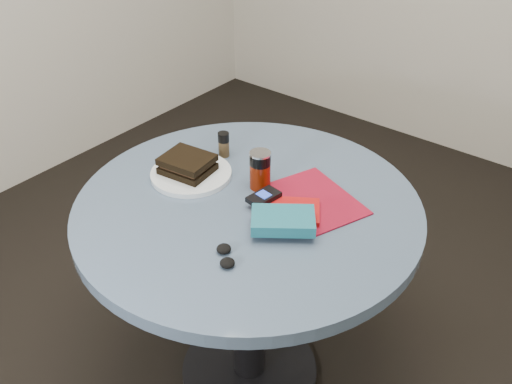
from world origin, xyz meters
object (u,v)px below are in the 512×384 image
Objects in this scene: soda_can at (260,170)px; magazine at (314,200)px; mp3_player at (264,197)px; sandwich at (187,164)px; red_book at (288,211)px; pepper_grinder at (224,144)px; headphones at (226,256)px; table at (248,247)px; novel at (283,220)px; plate at (191,174)px.

soda_can is 0.18m from magazine.
sandwich is at bearing -175.39° from mp3_player.
magazine is 1.59× the size of red_book.
red_book is at bearing 3.70° from mp3_player.
magazine is 2.76× the size of mp3_player.
headphones is (0.34, -0.38, -0.03)m from pepper_grinder.
red_book is at bearing -22.73° from soda_can.
table is 6.24× the size of sandwich.
sandwich is at bearing 137.08° from novel.
red_book is (0.35, -0.13, -0.03)m from pepper_grinder.
sandwich reaches higher than plate.
plate is at bearing -176.14° from mp3_player.
table is at bearing -0.60° from plate.
table is 4.03× the size of plate.
novel is (0.01, -0.17, 0.03)m from magazine.
plate is 2.10× the size of soda_can.
pepper_grinder is at bearing 90.29° from plate.
soda_can is 0.67× the size of red_book.
headphones is at bearing -74.25° from magazine.
magazine is (0.37, 0.12, -0.01)m from plate.
headphones is at bearing -141.08° from novel.
pepper_grinder is (0.01, 0.16, 0.00)m from sandwich.
headphones is (-0.01, -0.25, -0.00)m from red_book.
red_book is 0.25m from headphones.
magazine is 0.35m from headphones.
novel reaches higher than table.
headphones reaches higher than magazine.
plate is at bearing -157.51° from soda_can.
soda_can is at bearing -145.38° from magazine.
novel is 1.75× the size of headphones.
soda_can is (0.21, 0.09, 0.02)m from sandwich.
red_book is (0.14, -0.06, -0.05)m from soda_can.
soda_can is 1.17× the size of mp3_player.
sandwich is (-0.23, -0.00, 0.20)m from table.
pepper_grinder is (-0.23, 0.16, 0.21)m from table.
pepper_grinder is 0.50× the size of novel.
pepper_grinder is at bearing 160.81° from soda_can.
table is at bearing 158.70° from red_book.
sandwich is 0.40m from magazine.
pepper_grinder reaches higher than plate.
red_book is (0.12, 0.03, 0.18)m from table.
red_book is at bearing -80.66° from magazine.
novel is (0.38, -0.20, -0.01)m from pepper_grinder.
mp3_player reaches higher than magazine.
magazine is 0.17m from novel.
red_book is 0.08m from mp3_player.
mp3_player reaches higher than table.
table is 0.22m from red_book.
sandwich is at bearing -140.17° from magazine.
table is at bearing -34.75° from pepper_grinder.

